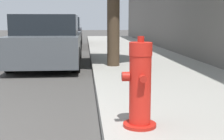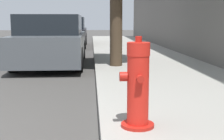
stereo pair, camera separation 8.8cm
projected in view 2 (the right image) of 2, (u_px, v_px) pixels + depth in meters
name	position (u px, v px, depth m)	size (l,w,h in m)	color
fire_hydrant	(138.00, 86.00, 3.28)	(0.37, 0.36, 0.97)	red
parked_car_near	(52.00, 41.00, 9.05)	(1.83, 4.45, 1.44)	#4C5156
parked_car_mid	(67.00, 33.00, 15.30)	(1.88, 4.36, 1.44)	black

